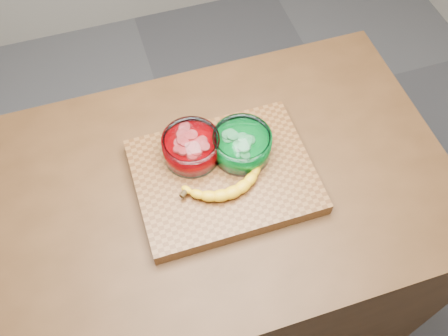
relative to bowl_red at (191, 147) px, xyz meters
name	(u,v)px	position (x,y,z in m)	size (l,w,h in m)	color
ground	(224,293)	(0.06, -0.08, -0.97)	(3.50, 3.50, 0.00)	#57585C
counter	(224,249)	(0.06, -0.08, -0.52)	(1.20, 0.80, 0.90)	#482C15
cutting_board	(224,176)	(0.06, -0.08, -0.05)	(0.45, 0.35, 0.04)	brown
bowl_red	(191,147)	(0.00, 0.00, 0.00)	(0.15, 0.15, 0.07)	white
bowl_green	(242,145)	(0.12, -0.03, 0.00)	(0.15, 0.15, 0.07)	white
banana	(225,182)	(0.05, -0.11, -0.02)	(0.25, 0.12, 0.04)	yellow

